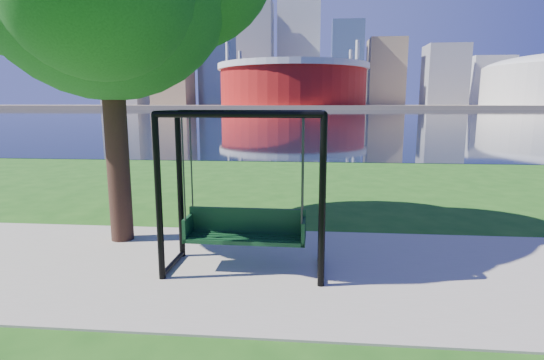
# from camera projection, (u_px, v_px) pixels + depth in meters

# --- Properties ---
(ground) EXTENTS (900.00, 900.00, 0.00)m
(ground) POSITION_uv_depth(u_px,v_px,m) (266.00, 258.00, 7.08)
(ground) COLOR #1E5114
(ground) RESTS_ON ground
(path) EXTENTS (120.00, 4.00, 0.03)m
(path) POSITION_uv_depth(u_px,v_px,m) (262.00, 269.00, 6.59)
(path) COLOR #9E937F
(path) RESTS_ON ground
(river) EXTENTS (900.00, 180.00, 0.02)m
(river) POSITION_uv_depth(u_px,v_px,m) (309.00, 114.00, 107.05)
(river) COLOR black
(river) RESTS_ON ground
(far_bank) EXTENTS (900.00, 228.00, 2.00)m
(far_bank) POSITION_uv_depth(u_px,v_px,m) (311.00, 106.00, 306.82)
(far_bank) COLOR #937F60
(far_bank) RESTS_ON ground
(stadium) EXTENTS (83.00, 83.00, 32.00)m
(stadium) POSITION_uv_depth(u_px,v_px,m) (293.00, 83.00, 235.81)
(stadium) COLOR maroon
(stadium) RESTS_ON far_bank
(skyline) EXTENTS (392.00, 66.00, 96.50)m
(skyline) POSITION_uv_depth(u_px,v_px,m) (306.00, 59.00, 314.19)
(skyline) COLOR gray
(skyline) RESTS_ON far_bank
(swing) EXTENTS (2.41, 1.07, 2.45)m
(swing) POSITION_uv_depth(u_px,v_px,m) (245.00, 196.00, 6.35)
(swing) COLOR black
(swing) RESTS_ON ground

